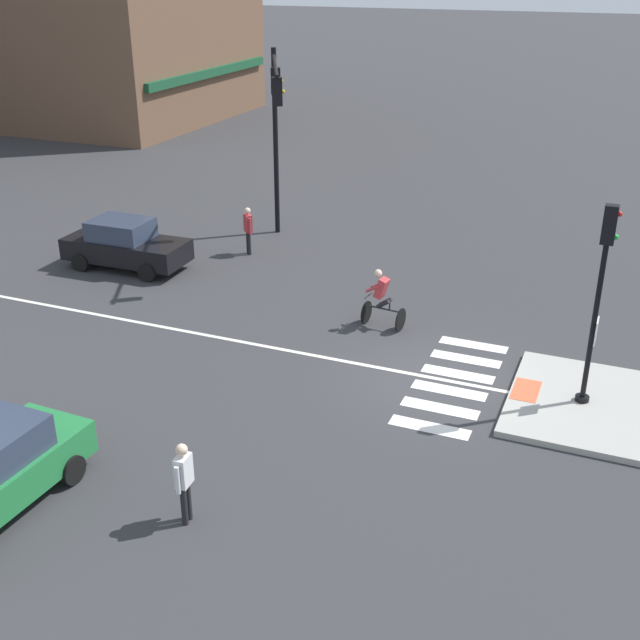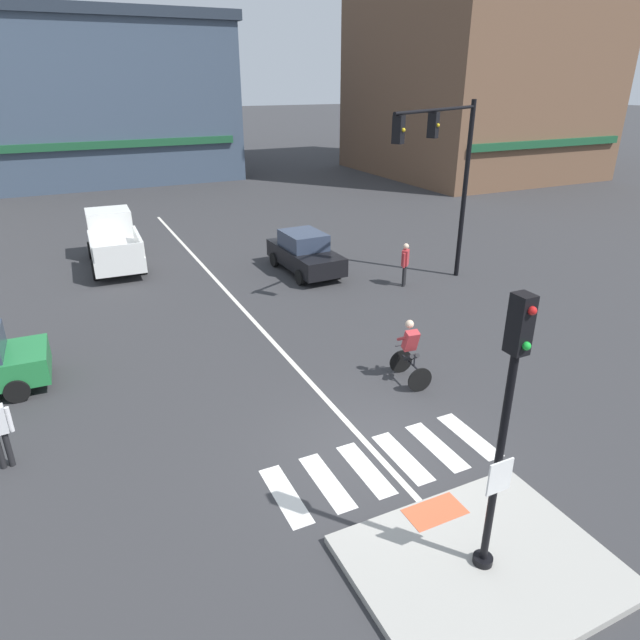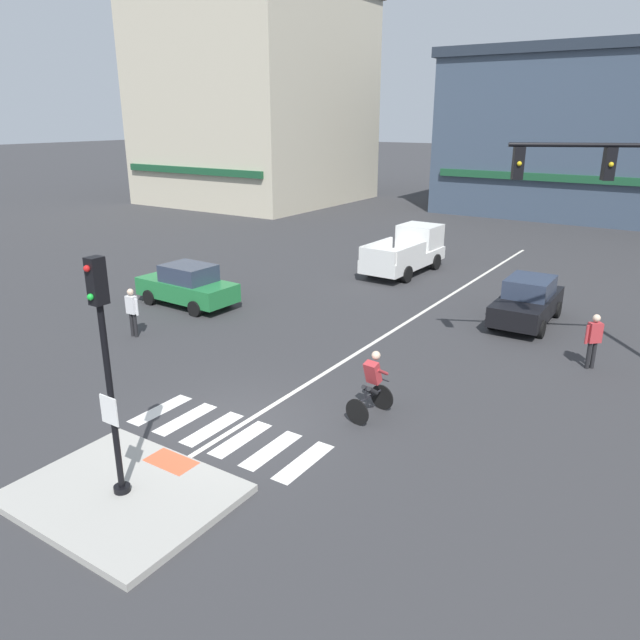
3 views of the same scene
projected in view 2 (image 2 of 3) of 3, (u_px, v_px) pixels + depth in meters
The scene contains 18 objects.
ground_plane at pixel (372, 450), 11.90m from camera, with size 300.00×300.00×0.00m, color #333335.
traffic_island at pixel (482, 566), 8.99m from camera, with size 4.11×3.23×0.15m, color #A3A099.
tactile_pad_front at pixel (435, 511), 10.00m from camera, with size 1.10×0.60×0.01m, color #DB5B38.
signal_pole at pixel (506, 416), 7.83m from camera, with size 0.44×0.38×4.64m.
crosswalk_stripe_a at pixel (285, 495), 10.60m from camera, with size 0.44×1.80×0.01m, color silver.
crosswalk_stripe_b at pixel (327, 482), 10.96m from camera, with size 0.44×1.80×0.01m, color silver.
crosswalk_stripe_c at pixel (366, 469), 11.31m from camera, with size 0.44×1.80×0.01m, color silver.
crosswalk_stripe_d at pixel (402, 457), 11.66m from camera, with size 0.44×1.80×0.01m, color silver.
crosswalk_stripe_e at pixel (437, 446), 12.01m from camera, with size 0.44×1.80×0.01m, color silver.
crosswalk_stripe_f at pixel (469, 436), 12.36m from camera, with size 0.44×1.80×0.01m, color silver.
lane_centre_line at pixel (232, 297), 20.16m from camera, with size 0.14×28.00×0.01m, color silver.
traffic_light_mast at pixel (447, 162), 19.30m from camera, with size 5.03×2.62×6.63m.
building_corner_right at pixel (480, 22), 42.34m from camera, with size 15.76×17.12×22.37m.
building_far_block at pixel (96, 97), 44.58m from camera, with size 19.24×18.48×11.69m.
car_black_eastbound_far at pixel (305, 253), 22.47m from camera, with size 1.92×4.14×1.64m.
pickup_truck_white_westbound_distant at pixel (113, 241), 23.47m from camera, with size 2.20×5.17×2.08m.
cyclist at pixel (410, 351), 14.29m from camera, with size 0.78×1.16×1.68m.
pedestrian_waiting_far_side at pixel (405, 261), 20.89m from camera, with size 0.42×0.41×1.67m.
Camera 2 is at (-5.24, -8.33, 7.34)m, focal length 31.12 mm.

